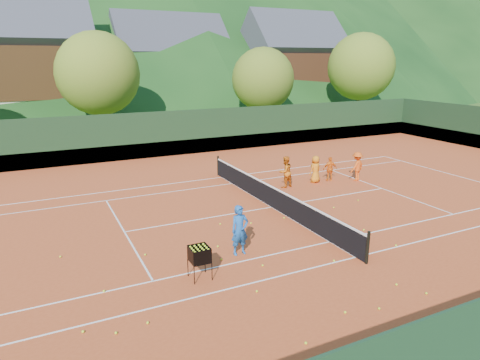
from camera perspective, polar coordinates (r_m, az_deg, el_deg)
name	(u,v)px	position (r m, az deg, el deg)	size (l,w,h in m)	color
ground	(272,208)	(18.86, 4.27, -3.68)	(400.00, 400.00, 0.00)	#314F18
clay_court	(272,207)	(18.86, 4.27, -3.65)	(40.00, 24.00, 0.02)	#BA451E
coach	(240,230)	(14.14, -0.03, -6.70)	(0.62, 0.41, 1.69)	#1A59AB
student_a	(285,172)	(21.61, 6.05, 1.09)	(0.78, 0.61, 1.60)	#D36512
student_b	(330,169)	(23.17, 11.92, 1.45)	(0.76, 0.32, 1.30)	orange
student_c	(315,169)	(22.69, 10.02, 1.42)	(0.70, 0.45, 1.43)	orange
student_d	(357,166)	(23.54, 15.32, 1.77)	(1.00, 0.58, 1.55)	#E85414
tennis_ball_0	(257,291)	(12.31, 2.26, -14.61)	(0.07, 0.07, 0.07)	#CAF729
tennis_ball_1	(358,200)	(20.32, 15.47, -2.62)	(0.07, 0.07, 0.07)	#CAF729
tennis_ball_2	(334,261)	(14.27, 12.43, -10.46)	(0.07, 0.07, 0.07)	#CAF729
tennis_ball_5	(306,343)	(10.53, 8.77, -20.69)	(0.07, 0.07, 0.07)	#CAF729
tennis_ball_6	(220,224)	(16.87, -2.66, -5.87)	(0.07, 0.07, 0.07)	#CAF729
tennis_ball_7	(397,285)	(13.40, 20.14, -12.95)	(0.07, 0.07, 0.07)	#CAF729
tennis_ball_8	(104,291)	(12.89, -17.68, -13.92)	(0.07, 0.07, 0.07)	#CAF729
tennis_ball_9	(263,265)	(13.68, 3.03, -11.30)	(0.07, 0.07, 0.07)	#CAF729
tennis_ball_10	(345,312)	(11.74, 13.84, -16.76)	(0.07, 0.07, 0.07)	#CAF729
tennis_ball_11	(116,333)	(11.12, -16.21, -18.99)	(0.07, 0.07, 0.07)	#CAF729
tennis_ball_12	(284,218)	(17.57, 5.90, -5.03)	(0.07, 0.07, 0.07)	#CAF729
tennis_ball_14	(426,293)	(13.25, 23.60, -13.67)	(0.07, 0.07, 0.07)	#CAF729
tennis_ball_15	(60,257)	(15.38, -22.83, -9.40)	(0.07, 0.07, 0.07)	#CAF729
tennis_ball_16	(251,223)	(16.94, 1.47, -5.76)	(0.07, 0.07, 0.07)	#CAF729
tennis_ball_17	(396,245)	(15.95, 20.07, -8.19)	(0.07, 0.07, 0.07)	#CAF729
tennis_ball_18	(145,255)	(14.69, -12.53, -9.69)	(0.07, 0.07, 0.07)	#CAF729
tennis_ball_19	(364,230)	(16.95, 16.17, -6.41)	(0.07, 0.07, 0.07)	#CAF729
tennis_ball_20	(148,323)	(11.28, -12.21, -18.11)	(0.07, 0.07, 0.07)	#CAF729
tennis_ball_21	(365,242)	(15.92, 16.36, -7.90)	(0.07, 0.07, 0.07)	#CAF729
tennis_ball_22	(334,207)	(19.10, 12.38, -3.60)	(0.07, 0.07, 0.07)	#CAF729
tennis_ball_23	(312,209)	(18.69, 9.60, -3.89)	(0.07, 0.07, 0.07)	#CAF729
tennis_ball_24	(83,332)	(11.39, -20.20, -18.44)	(0.07, 0.07, 0.07)	#CAF729
tennis_ball_25	(218,246)	(14.95, -2.97, -8.84)	(0.07, 0.07, 0.07)	#CAF729
tennis_ball_26	(296,209)	(18.57, 7.53, -3.92)	(0.07, 0.07, 0.07)	#CAF729
tennis_ball_27	(379,309)	(12.12, 18.05, -15.98)	(0.07, 0.07, 0.07)	#CAF729
tennis_ball_28	(222,259)	(14.05, -2.48, -10.53)	(0.07, 0.07, 0.07)	#CAF729
court_lines	(272,207)	(18.86, 4.27, -3.62)	(23.83, 11.03, 0.00)	white
tennis_net	(272,196)	(18.70, 4.30, -2.18)	(0.10, 12.07, 1.10)	black
perimeter_fence	(272,180)	(18.48, 4.35, 0.03)	(40.40, 24.24, 3.00)	black
ball_hopper	(199,255)	(12.74, -5.43, -9.93)	(0.57, 0.57, 1.00)	black
chalet_left	(13,66)	(45.34, -28.01, 13.24)	(13.80, 9.93, 12.92)	beige
chalet_mid	(170,71)	(51.58, -9.32, 14.19)	(12.65, 8.82, 11.45)	beige
chalet_right	(292,68)	(53.83, 6.88, 14.63)	(11.50, 8.82, 11.91)	beige
tree_b	(98,74)	(35.70, -18.38, 13.30)	(6.40, 6.40, 8.40)	#432C1A
tree_c	(263,79)	(39.28, 3.10, 13.27)	(5.60, 5.60, 7.35)	#402A19
tree_d	(361,67)	(47.02, 15.82, 14.32)	(6.80, 6.80, 8.93)	#3D2918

